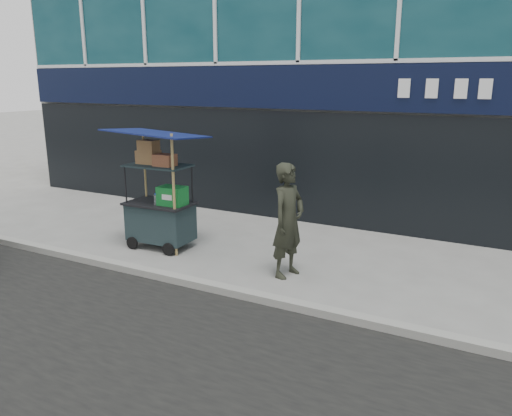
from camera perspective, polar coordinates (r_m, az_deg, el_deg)
The scene contains 4 objects.
ground at distance 7.95m, azimuth -6.86°, elevation -8.26°, with size 80.00×80.00×0.00m, color slate.
curb at distance 7.78m, azimuth -7.71°, elevation -8.34°, with size 80.00×0.18×0.12m, color gray.
vendor_cart at distance 9.38m, azimuth -10.86°, elevation 0.14°, with size 1.68×1.21×2.22m.
vendor_man at distance 7.84m, azimuth 3.70°, elevation -1.44°, with size 0.67×0.44×1.83m, color black.
Camera 1 is at (4.23, -6.00, 3.06)m, focal length 35.00 mm.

